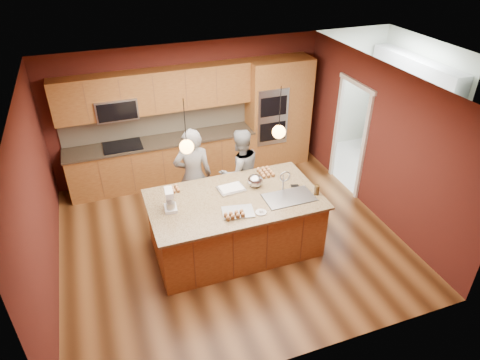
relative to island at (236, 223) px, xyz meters
name	(u,v)px	position (x,y,z in m)	size (l,w,h in m)	color
floor	(229,237)	(-0.03, 0.28, -0.50)	(5.50, 5.50, 0.00)	#432511
ceiling	(226,86)	(-0.03, 0.28, 2.20)	(5.50, 5.50, 0.00)	white
wall_back	(188,110)	(-0.03, 2.78, 0.85)	(5.50, 5.50, 0.00)	#4D1B16
wall_front	(301,280)	(-0.03, -2.22, 0.85)	(5.50, 5.50, 0.00)	#4D1B16
wall_left	(37,204)	(-2.78, 0.28, 0.85)	(5.00, 5.00, 0.00)	#4D1B16
wall_right	(378,142)	(2.72, 0.28, 0.85)	(5.00, 5.00, 0.00)	#4D1B16
cabinet_run	(159,137)	(-0.71, 2.52, 0.48)	(3.74, 0.64, 2.30)	brown
oven_column	(278,113)	(1.81, 2.47, 0.65)	(1.30, 0.62, 2.30)	brown
doorway_trim	(349,139)	(2.70, 1.08, 0.55)	(0.08, 1.11, 2.20)	silver
laundry_room	(415,77)	(4.32, 1.48, 1.45)	(2.60, 2.70, 2.70)	beige
pendant_left	(187,146)	(-0.71, 0.00, 1.50)	(0.20, 0.20, 0.80)	black
pendant_right	(279,132)	(0.68, 0.00, 1.50)	(0.20, 0.20, 0.80)	black
island	(236,223)	(0.00, 0.00, 0.00)	(2.66, 1.49, 1.36)	brown
person_left	(193,176)	(-0.42, 1.00, 0.39)	(0.65, 0.43, 1.78)	black
person_right	(240,172)	(0.43, 1.00, 0.31)	(0.79, 0.61, 1.62)	slate
stand_mixer	(170,201)	(-1.01, 0.06, 0.63)	(0.20, 0.26, 0.34)	white
sheet_cake	(231,189)	(0.01, 0.25, 0.50)	(0.44, 0.34, 0.05)	silver
cooling_rack	(238,212)	(-0.09, -0.36, 0.49)	(0.46, 0.33, 0.02)	#A1A4A8
mixing_bowl	(255,181)	(0.41, 0.23, 0.58)	(0.25, 0.25, 0.21)	#B1B3B8
plate	(261,212)	(0.22, -0.48, 0.49)	(0.17, 0.17, 0.01)	silver
tumbler	(317,190)	(1.23, -0.32, 0.56)	(0.08, 0.08, 0.16)	#3A2710
phone	(295,186)	(1.02, 0.01, 0.49)	(0.13, 0.07, 0.01)	black
cupcakes_left	(173,189)	(-0.87, 0.54, 0.51)	(0.22, 0.22, 0.06)	tan
cupcakes_rack	(235,215)	(-0.18, -0.46, 0.53)	(0.32, 0.16, 0.07)	tan
cupcakes_right	(266,172)	(0.72, 0.52, 0.52)	(0.24, 0.32, 0.07)	tan
washer	(404,148)	(4.19, 1.19, 0.02)	(0.64, 0.66, 1.04)	white
dryer	(384,134)	(4.17, 1.89, 0.04)	(0.68, 0.70, 1.09)	white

